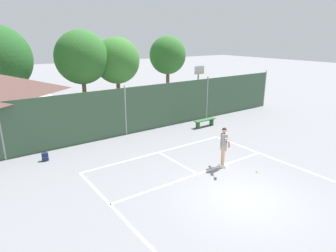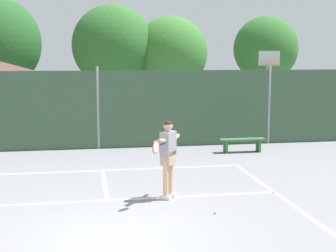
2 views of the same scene
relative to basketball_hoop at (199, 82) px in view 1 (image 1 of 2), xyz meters
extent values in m
plane|color=gray|center=(-7.07, -10.59, -2.31)|extent=(120.00, 120.00, 0.00)
cube|color=white|center=(-7.07, -5.09, -2.31)|extent=(8.20, 0.10, 0.01)
cube|color=white|center=(-11.17, -10.59, -2.31)|extent=(0.10, 11.00, 0.01)
cube|color=white|center=(-2.97, -10.59, -2.31)|extent=(0.10, 11.00, 0.01)
cube|color=white|center=(-7.07, -8.12, -2.31)|extent=(8.20, 0.10, 0.01)
cube|color=white|center=(-7.07, -6.63, -2.31)|extent=(0.10, 2.97, 0.01)
cube|color=#38563D|center=(-7.07, -1.59, -0.90)|extent=(26.00, 0.05, 2.83)
cylinder|color=#99999E|center=(-13.57, -1.59, -0.82)|extent=(0.09, 0.09, 2.98)
cylinder|color=#99999E|center=(-7.07, -1.59, -0.82)|extent=(0.09, 0.09, 2.98)
cylinder|color=#99999E|center=(-0.57, -1.59, -0.82)|extent=(0.09, 0.09, 2.98)
cylinder|color=#99999E|center=(5.93, -1.59, -0.82)|extent=(0.09, 0.09, 2.98)
cylinder|color=#9E9EA3|center=(0.00, 0.06, -0.79)|extent=(0.12, 0.12, 3.05)
cube|color=white|center=(0.00, -0.04, 0.94)|extent=(0.90, 0.06, 0.60)
torus|color=#D85919|center=(0.00, -0.31, 0.72)|extent=(0.48, 0.48, 0.02)
cylinder|color=brown|center=(-12.27, 8.37, -1.35)|extent=(0.36, 0.36, 1.91)
cylinder|color=brown|center=(-5.91, 8.37, -1.31)|extent=(0.36, 0.36, 2.00)
ellipsoid|color=#2D6628|center=(-5.91, 8.37, 1.62)|extent=(4.55, 4.09, 4.55)
cylinder|color=brown|center=(-2.62, 8.37, -1.45)|extent=(0.36, 0.36, 1.72)
ellipsoid|color=#38752D|center=(-2.62, 8.37, 1.20)|extent=(4.22, 3.80, 4.22)
cylinder|color=brown|center=(3.09, 8.37, -1.23)|extent=(0.36, 0.36, 2.15)
ellipsoid|color=#2D6628|center=(3.09, 8.37, 1.47)|extent=(3.83, 3.45, 3.83)
cube|color=silver|center=(-5.57, -8.09, -2.26)|extent=(0.28, 0.25, 0.10)
cube|color=silver|center=(-5.71, -8.28, -2.26)|extent=(0.28, 0.25, 0.10)
cylinder|color=tan|center=(-5.57, -8.09, -1.80)|extent=(0.13, 0.13, 0.82)
cylinder|color=tan|center=(-5.71, -8.28, -1.80)|extent=(0.13, 0.13, 0.82)
cube|color=tan|center=(-5.64, -8.19, -1.33)|extent=(0.41, 0.43, 0.32)
cube|color=gray|center=(-5.64, -8.19, -0.99)|extent=(0.43, 0.46, 0.56)
sphere|color=tan|center=(-5.64, -8.19, -0.58)|extent=(0.22, 0.22, 0.22)
sphere|color=black|center=(-5.64, -8.19, -0.56)|extent=(0.21, 0.21, 0.21)
cylinder|color=tan|center=(-5.74, -8.36, -0.89)|extent=(0.41, 0.50, 0.17)
cylinder|color=tan|center=(-5.47, -7.96, -0.94)|extent=(0.38, 0.46, 0.22)
cylinder|color=black|center=(-5.85, -8.53, -0.94)|extent=(0.21, 0.26, 0.04)
torus|color=red|center=(-6.02, -8.84, -0.94)|extent=(0.21, 0.26, 0.30)
cylinder|color=silver|center=(-6.02, -8.84, -0.94)|extent=(0.16, 0.21, 0.26)
sphere|color=#CCE033|center=(-4.84, -9.48, -2.28)|extent=(0.07, 0.07, 0.07)
cube|color=navy|center=(-12.04, -2.81, -2.11)|extent=(0.29, 0.20, 0.40)
cube|color=navy|center=(-12.05, -2.93, -2.19)|extent=(0.23, 0.08, 0.18)
torus|color=black|center=(-12.04, -2.81, -1.89)|extent=(0.09, 0.02, 0.09)
cube|color=#336B38|center=(-2.14, -3.14, -1.86)|extent=(1.60, 0.36, 0.06)
cube|color=#336B38|center=(-2.74, -3.14, -2.09)|extent=(0.08, 0.32, 0.45)
cube|color=#336B38|center=(-1.54, -3.14, -2.09)|extent=(0.08, 0.32, 0.45)
camera|label=1|loc=(-14.77, -16.72, 3.40)|focal=31.42mm
camera|label=2|loc=(-7.52, -19.07, 1.01)|focal=51.62mm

